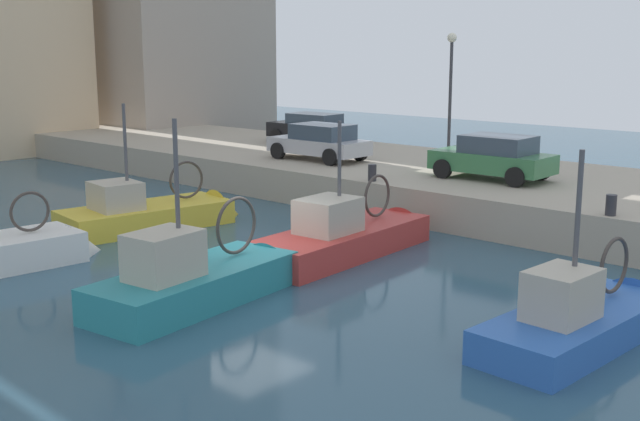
# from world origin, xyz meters

# --- Properties ---
(water_surface) EXTENTS (80.00, 80.00, 0.00)m
(water_surface) POSITION_xyz_m (0.00, 0.00, 0.00)
(water_surface) COLOR #2D5166
(water_surface) RESTS_ON ground
(quay_wall) EXTENTS (9.00, 56.00, 1.20)m
(quay_wall) POSITION_xyz_m (11.50, 0.00, 0.60)
(quay_wall) COLOR #ADA08C
(quay_wall) RESTS_ON ground
(fishing_boat_blue) EXTENTS (5.73, 2.23, 4.52)m
(fishing_boat_blue) POSITION_xyz_m (1.44, -8.10, 0.13)
(fishing_boat_blue) COLOR #2D60B7
(fishing_boat_blue) RESTS_ON ground
(fishing_boat_teal) EXTENTS (6.02, 2.54, 4.93)m
(fishing_boat_teal) POSITION_xyz_m (-1.99, -0.80, 0.14)
(fishing_boat_teal) COLOR teal
(fishing_boat_teal) RESTS_ON ground
(fishing_boat_yellow) EXTENTS (6.19, 2.92, 4.81)m
(fishing_boat_yellow) POSITION_xyz_m (1.65, 6.01, 0.12)
(fishing_boat_yellow) COLOR gold
(fishing_boat_yellow) RESTS_ON ground
(fishing_boat_red) EXTENTS (6.79, 2.33, 4.50)m
(fishing_boat_red) POSITION_xyz_m (3.31, -0.50, 0.13)
(fishing_boat_red) COLOR #BC3833
(fishing_boat_red) RESTS_ON ground
(parked_car_silver) EXTENTS (2.00, 4.03, 1.40)m
(parked_car_silver) POSITION_xyz_m (9.82, 6.61, 1.91)
(parked_car_silver) COLOR #B7B7BC
(parked_car_silver) RESTS_ON quay_wall
(parked_car_green) EXTENTS (2.12, 3.97, 1.47)m
(parked_car_green) POSITION_xyz_m (10.34, -0.73, 1.95)
(parked_car_green) COLOR #387547
(parked_car_green) RESTS_ON quay_wall
(parked_car_black) EXTENTS (2.12, 4.11, 1.37)m
(parked_car_black) POSITION_xyz_m (13.51, 10.51, 1.91)
(parked_car_black) COLOR black
(parked_car_black) RESTS_ON quay_wall
(mooring_bollard_mid) EXTENTS (0.28, 0.28, 0.55)m
(mooring_bollard_mid) POSITION_xyz_m (7.35, -6.00, 1.48)
(mooring_bollard_mid) COLOR #2D2D33
(mooring_bollard_mid) RESTS_ON quay_wall
(mooring_bollard_north) EXTENTS (0.28, 0.28, 0.55)m
(mooring_bollard_north) POSITION_xyz_m (7.35, 2.00, 1.48)
(mooring_bollard_north) COLOR #2D2D33
(mooring_bollard_north) RESTS_ON quay_wall
(quay_streetlamp) EXTENTS (0.36, 0.36, 4.83)m
(quay_streetlamp) POSITION_xyz_m (13.00, 2.81, 4.45)
(quay_streetlamp) COLOR #38383D
(quay_streetlamp) RESTS_ON quay_wall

